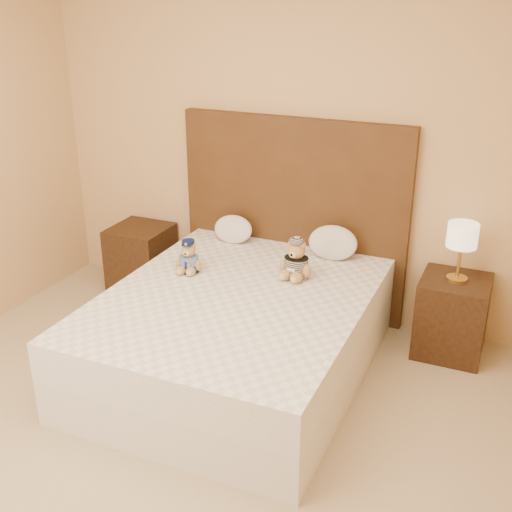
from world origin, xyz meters
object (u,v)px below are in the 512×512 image
(teddy_police, at_px, (189,256))
(teddy_prisoner, at_px, (296,259))
(pillow_left, at_px, (233,228))
(nightstand_left, at_px, (142,259))
(bed, at_px, (237,333))
(pillow_right, at_px, (333,241))
(lamp, at_px, (462,238))
(nightstand_right, at_px, (452,316))

(teddy_police, relative_size, teddy_prisoner, 0.85)
(pillow_left, bearing_deg, nightstand_left, -177.94)
(bed, height_order, pillow_right, pillow_right)
(lamp, bearing_deg, pillow_right, 178.04)
(teddy_police, distance_m, teddy_prisoner, 0.73)
(bed, distance_m, nightstand_left, 1.48)
(pillow_left, bearing_deg, teddy_police, -93.11)
(nightstand_right, distance_m, teddy_police, 1.84)
(teddy_prisoner, distance_m, pillow_right, 0.44)
(nightstand_left, relative_size, pillow_right, 1.53)
(nightstand_left, xyz_separation_m, teddy_police, (0.80, -0.60, 0.39))
(nightstand_right, bearing_deg, pillow_right, 178.04)
(nightstand_right, xyz_separation_m, teddy_police, (-1.70, -0.60, 0.39))
(teddy_prisoner, bearing_deg, lamp, 29.06)
(teddy_prisoner, bearing_deg, pillow_left, 155.25)
(teddy_police, bearing_deg, bed, -31.55)
(nightstand_left, relative_size, lamp, 1.38)
(lamp, xyz_separation_m, teddy_prisoner, (-1.00, -0.39, -0.16))
(bed, bearing_deg, pillow_left, 116.71)
(teddy_police, xyz_separation_m, teddy_prisoner, (0.70, 0.20, 0.02))
(pillow_left, bearing_deg, pillow_right, 0.00)
(nightstand_right, height_order, pillow_left, pillow_left)
(nightstand_left, relative_size, nightstand_right, 1.00)
(bed, height_order, nightstand_right, same)
(bed, relative_size, lamp, 5.00)
(teddy_police, bearing_deg, pillow_right, 29.92)
(nightstand_left, bearing_deg, nightstand_right, 0.00)
(teddy_prisoner, xyz_separation_m, pillow_right, (0.12, 0.42, -0.01))
(pillow_right, bearing_deg, nightstand_right, -1.96)
(nightstand_right, bearing_deg, lamp, 180.00)
(nightstand_left, xyz_separation_m, nightstand_right, (2.50, 0.00, 0.00))
(bed, xyz_separation_m, nightstand_left, (-1.25, 0.80, -0.00))
(nightstand_left, bearing_deg, teddy_police, -36.77)
(bed, xyz_separation_m, pillow_left, (-0.42, 0.83, 0.38))
(nightstand_left, relative_size, teddy_police, 2.42)
(pillow_left, relative_size, pillow_right, 0.86)
(nightstand_right, bearing_deg, teddy_prisoner, -158.48)
(bed, distance_m, pillow_right, 0.99)
(bed, bearing_deg, pillow_right, 65.79)
(lamp, distance_m, pillow_left, 1.68)
(nightstand_left, bearing_deg, teddy_prisoner, -14.67)
(bed, xyz_separation_m, pillow_right, (0.37, 0.83, 0.40))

